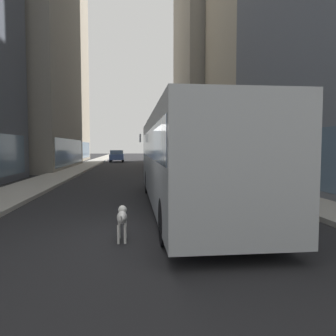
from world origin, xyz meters
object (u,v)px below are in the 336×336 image
Objects in this scene: dalmatian_dog at (122,217)px; car_white_van at (159,157)px; car_red_coupe at (166,159)px; transit_bus at (187,155)px; car_black_suv at (174,162)px; car_blue_hatchback at (117,156)px.

car_white_van is at bearing 83.86° from dalmatian_dog.
car_white_van is (0.00, 8.62, 0.00)m from car_red_coupe.
transit_bus is at bearing 60.58° from dalmatian_dog.
car_red_coupe is 25.79m from dalmatian_dog.
car_red_coupe is (0.00, 6.24, -0.00)m from car_black_suv.
transit_bus is at bearing -94.19° from car_red_coupe.
transit_bus is 2.87× the size of car_blue_hatchback.
car_blue_hatchback is 6.82m from car_white_van.
transit_bus reaches higher than car_red_coupe.
dalmatian_dog is at bearing -119.42° from transit_bus.
car_red_coupe is (5.60, -12.51, -0.00)m from car_blue_hatchback.
car_blue_hatchback is at bearing 96.64° from transit_bus.
dalmatian_dog is (-3.68, -25.53, -0.31)m from car_red_coupe.
car_white_van is (0.00, 14.86, 0.00)m from car_black_suv.
transit_bus reaches higher than car_blue_hatchback.
car_blue_hatchback is at bearing 145.19° from car_white_van.
car_white_van is at bearing 90.00° from car_black_suv.
car_white_van is (5.60, -3.89, 0.00)m from car_blue_hatchback.
car_red_coupe is at bearing 81.81° from dalmatian_dog.
car_white_van is 34.35m from dalmatian_dog.
transit_bus is 30.53m from car_white_van.
car_red_coupe is at bearing -65.89° from car_blue_hatchback.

